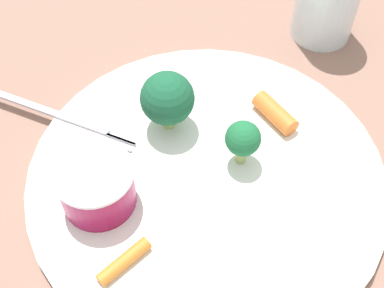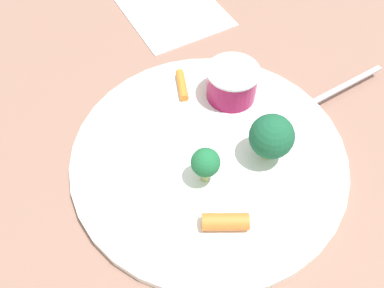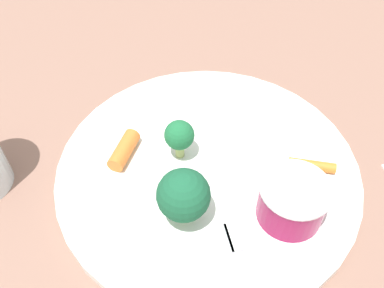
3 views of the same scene
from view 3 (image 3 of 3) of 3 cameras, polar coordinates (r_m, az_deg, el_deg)
The scene contains 7 objects.
ground_plane at distance 0.43m, azimuth 2.13°, elevation -4.08°, with size 2.40×2.40×0.00m, color #896455.
plate at distance 0.42m, azimuth 2.16°, elevation -3.59°, with size 0.30×0.30×0.01m, color white.
sauce_cup at distance 0.38m, azimuth 13.43°, elevation -7.54°, with size 0.06×0.06×0.04m.
broccoli_floret_0 at distance 0.36m, azimuth -1.16°, elevation -7.00°, with size 0.05×0.05×0.06m.
broccoli_floret_1 at distance 0.41m, azimuth -1.73°, elevation 1.11°, with size 0.03×0.03×0.05m.
carrot_stick_0 at distance 0.43m, azimuth -9.20°, elevation -0.81°, with size 0.02×0.02×0.04m, color orange.
carrot_stick_1 at distance 0.43m, azimuth 15.95°, elevation -2.81°, with size 0.01×0.01×0.05m, color orange.
Camera 3 is at (-0.07, -0.25, 0.34)m, focal length 39.32 mm.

